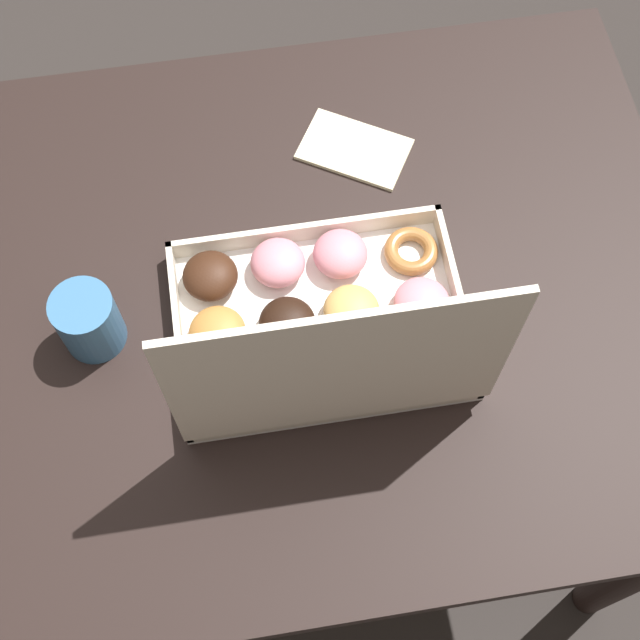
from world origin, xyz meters
TOP-DOWN VIEW (x-y plane):
  - ground_plane at (0.00, 0.00)m, footprint 8.00×8.00m
  - dining_table at (0.00, 0.00)m, footprint 0.96×0.83m
  - donut_box at (0.03, 0.07)m, footprint 0.36×0.27m
  - coffee_mug at (0.31, 0.02)m, footprint 0.08×0.08m
  - paper_napkin at (-0.06, -0.21)m, footprint 0.17×0.15m

SIDE VIEW (x-z plane):
  - ground_plane at x=0.00m, z-range 0.00..0.00m
  - dining_table at x=0.00m, z-range 0.25..0.95m
  - paper_napkin at x=-0.06m, z-range 0.71..0.71m
  - coffee_mug at x=0.31m, z-range 0.71..0.80m
  - donut_box at x=0.03m, z-range 0.60..0.91m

